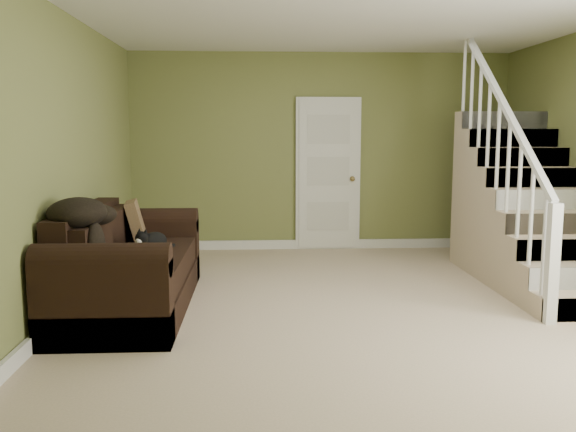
{
  "coord_description": "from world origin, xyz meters",
  "views": [
    {
      "loc": [
        -0.85,
        -5.36,
        1.56
      ],
      "look_at": [
        -0.57,
        0.13,
        0.81
      ],
      "focal_mm": 38.0,
      "sensor_mm": 36.0,
      "label": 1
    }
  ],
  "objects": [
    {
      "name": "side_table",
      "position": [
        -2.24,
        1.12,
        0.31
      ],
      "size": [
        0.56,
        0.56,
        0.82
      ],
      "rotation": [
        0.0,
        0.0,
        -0.16
      ],
      "color": "black",
      "rests_on": "floor"
    },
    {
      "name": "throw_blanket",
      "position": [
        -2.26,
        -0.54,
        0.94
      ],
      "size": [
        0.53,
        0.65,
        0.24
      ],
      "primitive_type": "ellipsoid",
      "rotation": [
        0.0,
        0.0,
        0.16
      ],
      "color": "black",
      "rests_on": "sofa"
    },
    {
      "name": "wall_left",
      "position": [
        -2.5,
        0.0,
        1.3
      ],
      "size": [
        0.04,
        5.5,
        2.6
      ],
      "primitive_type": "cube",
      "color": "olive",
      "rests_on": "floor"
    },
    {
      "name": "wall_front",
      "position": [
        0.0,
        -2.75,
        1.3
      ],
      "size": [
        5.0,
        0.04,
        2.6
      ],
      "primitive_type": "cube",
      "color": "olive",
      "rests_on": "floor"
    },
    {
      "name": "banana",
      "position": [
        -1.82,
        -0.22,
        0.51
      ],
      "size": [
        0.05,
        0.16,
        0.05
      ],
      "primitive_type": "ellipsoid",
      "rotation": [
        0.0,
        0.0,
        0.0
      ],
      "color": "yellow",
      "rests_on": "sofa"
    },
    {
      "name": "door",
      "position": [
        0.1,
        2.71,
        1.01
      ],
      "size": [
        0.86,
        0.12,
        2.02
      ],
      "color": "white",
      "rests_on": "floor"
    },
    {
      "name": "cat",
      "position": [
        -1.79,
        0.1,
        0.58
      ],
      "size": [
        0.31,
        0.51,
        0.24
      ],
      "rotation": [
        0.0,
        0.0,
        -0.44
      ],
      "color": "black",
      "rests_on": "sofa"
    },
    {
      "name": "wall_back",
      "position": [
        0.0,
        2.75,
        1.3
      ],
      "size": [
        5.0,
        0.04,
        2.6
      ],
      "primitive_type": "cube",
      "color": "olive",
      "rests_on": "floor"
    },
    {
      "name": "baseboard_back",
      "position": [
        0.0,
        2.72,
        0.06
      ],
      "size": [
        5.0,
        0.04,
        0.12
      ],
      "primitive_type": "cube",
      "color": "white",
      "rests_on": "floor"
    },
    {
      "name": "staircase",
      "position": [
        1.99,
        0.97,
        0.64
      ],
      "size": [
        1.0,
        2.51,
        2.82
      ],
      "color": "tan",
      "rests_on": "floor"
    },
    {
      "name": "sofa",
      "position": [
        -2.02,
        0.02,
        0.34
      ],
      "size": [
        0.99,
        2.29,
        0.9
      ],
      "color": "black",
      "rests_on": "floor"
    },
    {
      "name": "floor",
      "position": [
        0.0,
        0.0,
        0.0
      ],
      "size": [
        5.0,
        5.5,
        0.01
      ],
      "primitive_type": "cube",
      "color": "tan",
      "rests_on": "ground"
    },
    {
      "name": "ceiling",
      "position": [
        0.0,
        0.0,
        2.6
      ],
      "size": [
        5.0,
        5.5,
        0.01
      ],
      "primitive_type": "cube",
      "color": "white",
      "rests_on": "wall_back"
    },
    {
      "name": "throw_pillow",
      "position": [
        -2.05,
        0.68,
        0.69
      ],
      "size": [
        0.26,
        0.44,
        0.43
      ],
      "primitive_type": "cube",
      "rotation": [
        0.0,
        -0.24,
        0.14
      ],
      "color": "#472E1C",
      "rests_on": "sofa"
    },
    {
      "name": "baseboard_left",
      "position": [
        -2.47,
        0.0,
        0.06
      ],
      "size": [
        0.04,
        5.5,
        0.12
      ],
      "primitive_type": "cube",
      "color": "white",
      "rests_on": "floor"
    }
  ]
}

